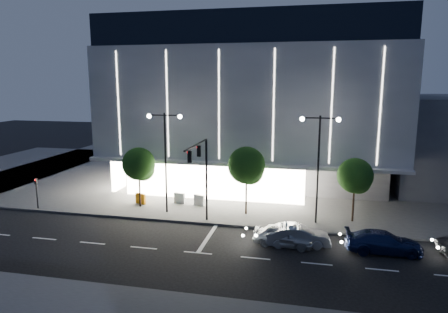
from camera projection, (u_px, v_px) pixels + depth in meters
ground at (177, 242)px, 29.36m from camera, size 160.00×160.00×0.00m
sidewalk_museum at (274, 173)px, 51.36m from camera, size 70.00×40.00×0.15m
museum at (258, 101)px, 48.46m from camera, size 30.00×25.80×18.00m
traffic_mast at (202, 167)px, 31.43m from camera, size 0.33×5.89×7.07m
street_lamp_west at (165, 148)px, 34.65m from camera, size 3.16×0.36×9.00m
street_lamp_east at (319, 154)px, 31.95m from camera, size 3.16×0.36×9.00m
ped_signal_far at (37, 190)px, 36.45m from camera, size 0.22×0.24×3.00m
tree_left at (139, 166)px, 36.60m from camera, size 3.02×3.02×5.72m
tree_mid at (247, 167)px, 34.47m from camera, size 3.25×3.25×6.15m
tree_right at (355, 178)px, 32.68m from camera, size 2.91×2.91×5.51m
car_lead at (283, 236)px, 28.62m from camera, size 4.49×2.21×1.47m
car_second at (297, 236)px, 28.61m from camera, size 4.76×2.20×1.51m
car_third at (384, 242)px, 27.47m from camera, size 5.19×2.27×1.49m
barrier_a at (141, 199)px, 38.05m from camera, size 1.12×0.61×1.00m
barrier_b at (180, 198)px, 38.19m from camera, size 1.13×0.46×1.00m
barrier_d at (199, 200)px, 37.57m from camera, size 1.11×0.64×1.00m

